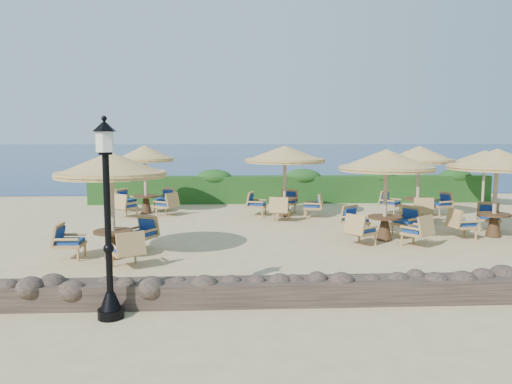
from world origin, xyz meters
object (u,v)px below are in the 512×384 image
(cafe_set_1, at_px, (386,178))
(cafe_set_4, at_px, (285,167))
(extra_parasol, at_px, (485,156))
(lamp_post, at_px, (108,228))
(cafe_set_2, at_px, (496,173))
(cafe_set_3, at_px, (145,171))
(cafe_set_0, at_px, (111,183))
(cafe_set_5, at_px, (419,168))

(cafe_set_1, xyz_separation_m, cafe_set_4, (-2.46, 4.33, 0.06))
(cafe_set_4, bearing_deg, extra_parasol, 11.93)
(lamp_post, distance_m, cafe_set_1, 8.76)
(lamp_post, height_order, cafe_set_2, lamp_post)
(cafe_set_3, bearing_deg, extra_parasol, 3.41)
(lamp_post, xyz_separation_m, cafe_set_0, (-0.89, 4.10, 0.34))
(lamp_post, height_order, cafe_set_4, lamp_post)
(cafe_set_0, xyz_separation_m, cafe_set_2, (10.83, 2.06, 0.03))
(extra_parasol, xyz_separation_m, cafe_set_4, (-8.55, -1.81, -0.29))
(cafe_set_3, distance_m, cafe_set_5, 10.34)
(extra_parasol, relative_size, cafe_set_5, 0.89)
(cafe_set_1, xyz_separation_m, cafe_set_5, (2.48, 3.96, 0.02))
(cafe_set_1, relative_size, cafe_set_5, 1.02)
(cafe_set_4, bearing_deg, cafe_set_5, -4.25)
(cafe_set_0, height_order, cafe_set_2, same)
(cafe_set_1, bearing_deg, lamp_post, -137.97)
(cafe_set_2, xyz_separation_m, cafe_set_5, (-0.95, 3.66, -0.09))
(lamp_post, xyz_separation_m, cafe_set_3, (-1.26, 11.17, 0.09))
(extra_parasol, relative_size, cafe_set_1, 0.87)
(cafe_set_1, distance_m, cafe_set_3, 9.41)
(lamp_post, height_order, cafe_set_5, lamp_post)
(cafe_set_2, bearing_deg, cafe_set_3, 155.92)
(cafe_set_3, relative_size, cafe_set_5, 1.00)
(cafe_set_3, distance_m, cafe_set_4, 5.41)
(extra_parasol, distance_m, cafe_set_0, 15.64)
(cafe_set_1, bearing_deg, cafe_set_3, 145.65)
(extra_parasol, xyz_separation_m, cafe_set_1, (-6.09, -6.14, -0.36))
(extra_parasol, relative_size, cafe_set_4, 0.80)
(cafe_set_0, xyz_separation_m, cafe_set_5, (9.88, 5.72, -0.06))
(cafe_set_0, distance_m, cafe_set_3, 7.08)
(lamp_post, xyz_separation_m, extra_parasol, (12.60, 12.00, 0.62))
(cafe_set_1, relative_size, cafe_set_2, 0.96)
(cafe_set_1, xyz_separation_m, cafe_set_2, (3.43, 0.30, 0.12))
(lamp_post, bearing_deg, extra_parasol, 43.60)
(cafe_set_0, height_order, cafe_set_5, same)
(cafe_set_5, bearing_deg, cafe_set_4, 175.75)
(extra_parasol, distance_m, cafe_set_5, 4.23)
(cafe_set_4, relative_size, cafe_set_5, 1.11)
(lamp_post, bearing_deg, cafe_set_0, 102.27)
(extra_parasol, height_order, cafe_set_4, cafe_set_4)
(cafe_set_3, xyz_separation_m, cafe_set_5, (10.25, -1.35, 0.19))
(cafe_set_1, xyz_separation_m, cafe_set_3, (-7.77, 5.31, -0.17))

